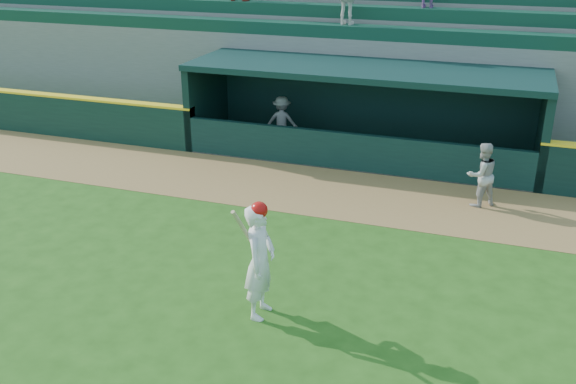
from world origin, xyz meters
TOP-DOWN VIEW (x-y plane):
  - ground at (0.00, 0.00)m, footprint 120.00×120.00m
  - warning_track at (0.00, 4.90)m, footprint 40.00×3.00m
  - dugout_player_front at (3.31, 5.24)m, footprint 0.91×0.88m
  - dugout_player_inside at (-2.36, 7.87)m, footprint 0.99×0.67m
  - dugout at (0.00, 8.00)m, footprint 9.40×2.80m
  - stands at (0.02, 12.57)m, footprint 34.50×6.25m
  - batter_at_plate at (0.25, -0.49)m, footprint 0.51×0.83m

SIDE VIEW (x-z plane):
  - ground at x=0.00m, z-range 0.00..0.00m
  - warning_track at x=0.00m, z-range 0.00..0.01m
  - dugout_player_inside at x=-2.36m, z-range 0.00..1.43m
  - dugout_player_front at x=3.31m, z-range 0.00..1.48m
  - batter_at_plate at x=0.25m, z-range -0.01..1.99m
  - dugout at x=0.00m, z-range 0.13..2.59m
  - stands at x=0.02m, z-range -1.34..6.13m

